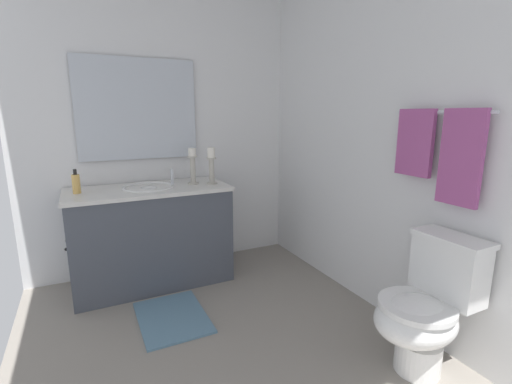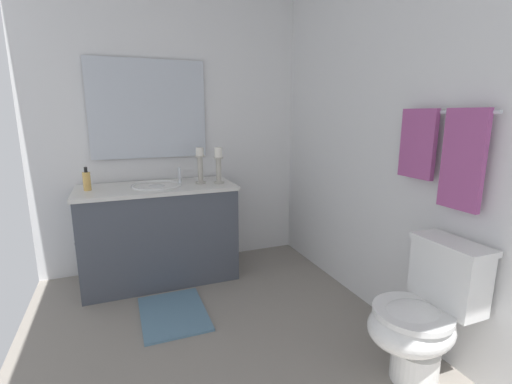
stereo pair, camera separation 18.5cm
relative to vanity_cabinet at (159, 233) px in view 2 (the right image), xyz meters
The scene contains 14 objects.
floor 1.26m from the vanity_cabinet, ahead, with size 2.99×2.36×0.02m, color gray.
wall_back 1.99m from the vanity_cabinet, 49.81° to the left, with size 2.99×0.04×2.45m, color white.
wall_left 0.91m from the vanity_cabinet, 147.69° to the left, with size 0.04×2.36×2.45m, color white.
vanity_cabinet is the anchor object (origin of this frame).
sink_basin 0.36m from the vanity_cabinet, 90.00° to the left, with size 0.40×0.40×0.24m.
mirror 1.05m from the vanity_cabinet, behind, with size 0.02×0.96×0.82m, color silver.
candle_holder_tall 0.76m from the vanity_cabinet, 82.43° to the left, with size 0.09×0.09×0.30m.
candle_holder_short 0.67m from the vanity_cabinet, 89.08° to the left, with size 0.09×0.09×0.30m.
soap_bottle 0.70m from the vanity_cabinet, 92.00° to the right, with size 0.06×0.06×0.18m.
toilet 2.05m from the vanity_cabinet, 32.59° to the left, with size 0.39×0.54×0.75m.
towel_bar 2.25m from the vanity_cabinet, 40.76° to the left, with size 0.02×0.02×0.59m, color silver.
towel_near_vanity 2.07m from the vanity_cabinet, 43.23° to the left, with size 0.24×0.03×0.39m, color #A54C8C.
towel_center 2.26m from the vanity_cabinet, 37.82° to the left, with size 0.23×0.03×0.50m, color #A54C8C.
bath_mat 0.74m from the vanity_cabinet, ahead, with size 0.60×0.44×0.02m, color slate.
Camera 2 is at (1.77, -0.50, 1.37)m, focal length 25.03 mm.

